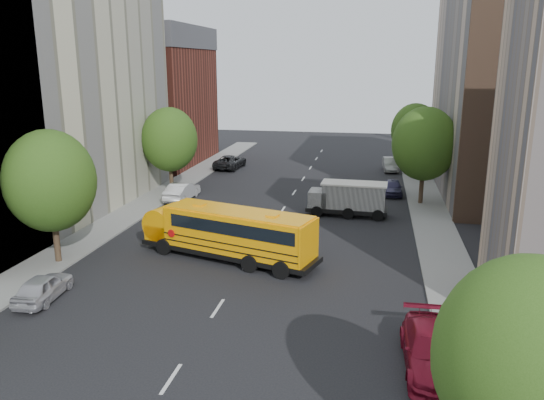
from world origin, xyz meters
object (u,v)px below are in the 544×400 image
(safari_truck, at_px, (348,198))
(parked_car_2, at_px, (230,162))
(street_tree_5, at_px, (415,131))
(street_tree_3, at_px, (529,361))
(street_tree_4, at_px, (425,144))
(parked_car_1, at_px, (182,191))
(school_bus, at_px, (227,230))
(street_tree_1, at_px, (50,181))
(parked_car_5, at_px, (391,164))
(street_tree_2, at_px, (169,140))
(parked_car_0, at_px, (43,287))
(parked_car_3, at_px, (432,350))
(parked_car_4, at_px, (393,187))

(safari_truck, bearing_deg, parked_car_2, 132.16)
(street_tree_5, bearing_deg, street_tree_3, -90.00)
(street_tree_5, distance_m, parked_car_2, 20.19)
(street_tree_4, xyz_separation_m, parked_car_1, (-20.06, -2.52, -4.31))
(school_bus, bearing_deg, street_tree_1, -148.19)
(school_bus, xyz_separation_m, parked_car_5, (10.19, 29.45, -1.05))
(street_tree_2, xyz_separation_m, street_tree_3, (22.00, -32.00, -0.37))
(parked_car_0, bearing_deg, street_tree_1, -69.57)
(school_bus, height_order, safari_truck, school_bus)
(school_bus, xyz_separation_m, parked_car_1, (-7.67, 12.88, -1.01))
(parked_car_2, bearing_deg, parked_car_5, -169.28)
(street_tree_4, height_order, parked_car_1, street_tree_4)
(street_tree_1, height_order, safari_truck, street_tree_1)
(school_bus, relative_size, parked_car_5, 2.64)
(parked_car_3, bearing_deg, street_tree_2, 127.03)
(street_tree_1, bearing_deg, parked_car_4, 46.59)
(street_tree_5, distance_m, safari_truck, 17.91)
(street_tree_5, bearing_deg, safari_truck, -109.20)
(street_tree_3, xyz_separation_m, parked_car_3, (-1.40, 6.64, -3.69))
(street_tree_3, relative_size, parked_car_0, 1.83)
(street_tree_4, xyz_separation_m, parked_car_0, (-19.80, -22.70, -4.41))
(street_tree_1, xyz_separation_m, street_tree_3, (22.00, -14.00, -0.50))
(parked_car_1, bearing_deg, safari_truck, 173.88)
(parked_car_0, bearing_deg, safari_truck, -132.43)
(street_tree_3, xyz_separation_m, parked_car_5, (-2.20, 46.05, -3.74))
(street_tree_4, bearing_deg, street_tree_3, -90.00)
(street_tree_4, xyz_separation_m, street_tree_5, (-0.00, 12.00, -0.37))
(street_tree_2, bearing_deg, parked_car_2, 79.58)
(school_bus, bearing_deg, parked_car_4, 77.59)
(parked_car_1, height_order, parked_car_5, parked_car_1)
(parked_car_4, bearing_deg, parked_car_0, -125.77)
(parked_car_2, height_order, parked_car_4, parked_car_2)
(street_tree_3, height_order, street_tree_5, street_tree_5)
(street_tree_2, relative_size, parked_car_3, 1.46)
(parked_car_5, bearing_deg, parked_car_2, -176.71)
(parked_car_0, xyz_separation_m, parked_car_2, (0.00, 34.67, 0.09))
(street_tree_3, relative_size, school_bus, 0.62)
(parked_car_5, bearing_deg, parked_car_1, -140.61)
(street_tree_4, relative_size, street_tree_5, 1.08)
(parked_car_1, height_order, parked_car_4, parked_car_1)
(street_tree_2, height_order, street_tree_5, street_tree_2)
(street_tree_2, relative_size, street_tree_5, 1.03)
(school_bus, bearing_deg, street_tree_3, -36.58)
(safari_truck, bearing_deg, street_tree_4, 40.58)
(street_tree_3, height_order, parked_car_3, street_tree_3)
(street_tree_4, bearing_deg, parked_car_5, 98.90)
(street_tree_3, xyz_separation_m, street_tree_5, (-0.00, 44.00, 0.25))
(street_tree_5, relative_size, parked_car_5, 1.72)
(street_tree_2, relative_size, parked_car_5, 1.77)
(street_tree_3, distance_m, street_tree_5, 44.00)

